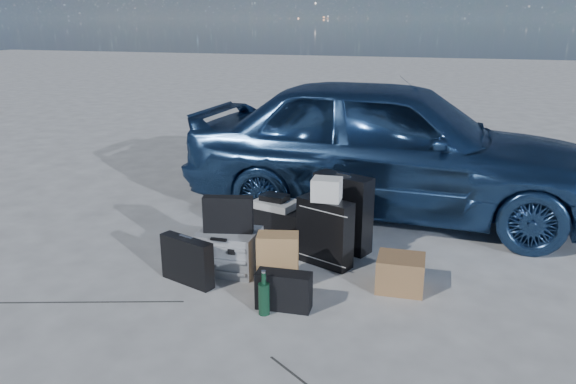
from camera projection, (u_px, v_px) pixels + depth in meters
The scene contains 15 objects.
ground at pixel (272, 300), 4.44m from camera, with size 60.00×60.00×0.00m, color silver.
car at pixel (390, 146), 6.27m from camera, with size 1.83×4.55×1.55m, color #2D5183.
pelican_case at pixel (229, 250), 4.93m from camera, with size 0.50×0.41×0.37m, color gray.
laptop_bag at pixel (228, 214), 4.82m from camera, with size 0.43×0.11×0.32m, color black.
briefcase at pixel (187, 261), 4.69m from camera, with size 0.51×0.11×0.40m, color black.
suitcase_left at pixel (342, 213), 5.34m from camera, with size 0.56×0.20×0.73m, color black.
suitcase_right at pixel (325, 232), 5.02m from camera, with size 0.51×0.18×0.61m, color black.
white_carton at pixel (327, 189), 4.89m from camera, with size 0.25×0.20×0.20m, color silver.
duffel_bag at pixel (276, 224), 5.58m from camera, with size 0.70×0.30×0.35m, color black.
flat_box_white at pixel (276, 204), 5.53m from camera, with size 0.40×0.30×0.07m, color silver.
flat_box_black at pixel (275, 197), 5.52m from camera, with size 0.26×0.18×0.06m, color black.
kraft_bag at pixel (278, 260), 4.64m from camera, with size 0.34×0.20×0.45m, color #AD804B.
cardboard_box at pixel (400, 273), 4.59m from camera, with size 0.38×0.33×0.28m, color brown.
messenger_bag at pixel (284, 291), 4.28m from camera, with size 0.42×0.16×0.30m, color black.
green_bottle at pixel (264, 293), 4.19m from camera, with size 0.09×0.09×0.34m, color black.
Camera 1 is at (1.30, -3.77, 2.13)m, focal length 35.00 mm.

